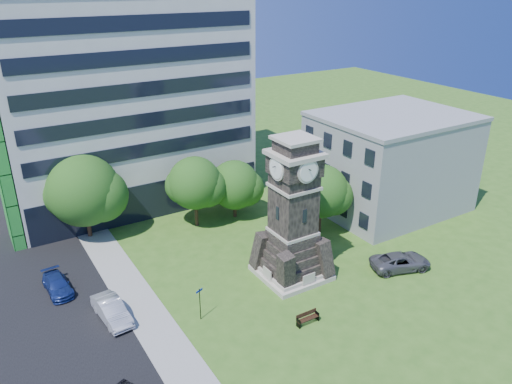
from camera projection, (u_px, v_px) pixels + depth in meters
ground at (275, 297)px, 39.67m from camera, size 160.00×160.00×0.00m
sidewalk at (138, 302)px, 39.02m from camera, size 3.00×70.00×0.06m
street at (22, 340)px, 34.95m from camera, size 14.00×80.00×0.02m
clock_tower at (293, 219)px, 40.57m from camera, size 5.40×5.40×12.22m
office_tall at (117, 71)px, 52.71m from camera, size 26.20×15.11×28.60m
office_low at (390, 162)px, 53.43m from camera, size 15.20×12.20×10.40m
car_street_mid at (112, 310)px, 36.82m from camera, size 2.05×4.74×1.52m
car_street_north at (57, 285)px, 40.12m from camera, size 1.98×4.35×1.23m
car_east_lot at (401, 261)px, 43.22m from camera, size 5.73×3.94×1.46m
park_bench at (307, 317)px, 36.48m from camera, size 1.81×0.48×0.93m
street_sign at (200, 300)px, 36.45m from camera, size 0.64×0.06×2.66m
tree_nw at (85, 192)px, 47.14m from camera, size 7.58×6.89×8.32m
tree_nc at (196, 185)px, 49.39m from camera, size 5.84×5.31×7.32m
tree_ne at (235, 186)px, 51.66m from camera, size 5.67×5.16×6.20m
tree_east at (322, 193)px, 48.16m from camera, size 5.76×5.23×7.03m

